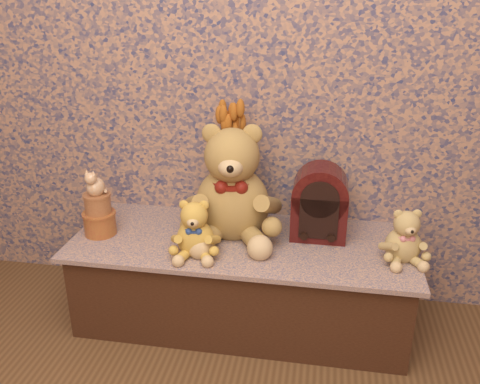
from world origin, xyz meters
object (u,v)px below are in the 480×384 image
object	(u,v)px
teddy_small	(405,233)
cat_figurine	(95,181)
biscuit_tin_lower	(100,223)
teddy_medium	(195,225)
ceramic_vase	(232,199)
teddy_large	(232,176)
cathedral_radio	(320,202)

from	to	relation	value
teddy_small	cat_figurine	size ratio (longest dim) A/B	1.91
biscuit_tin_lower	cat_figurine	world-z (taller)	cat_figurine
teddy_medium	ceramic_vase	bearing A→B (deg)	67.41
teddy_large	biscuit_tin_lower	distance (m)	0.61
cat_figurine	teddy_large	bearing A→B (deg)	18.19
teddy_large	biscuit_tin_lower	size ratio (longest dim) A/B	3.88
teddy_large	cat_figurine	xyz separation A→B (m)	(-0.57, -0.11, -0.02)
teddy_medium	cat_figurine	xyz separation A→B (m)	(-0.45, 0.10, 0.12)
teddy_small	ceramic_vase	bearing A→B (deg)	150.27
teddy_medium	ceramic_vase	distance (m)	0.34
teddy_large	cat_figurine	distance (m)	0.58
teddy_large	teddy_small	distance (m)	0.73
teddy_medium	ceramic_vase	xyz separation A→B (m)	(0.09, 0.33, -0.02)
biscuit_tin_lower	cat_figurine	distance (m)	0.20
cathedral_radio	cat_figurine	size ratio (longest dim) A/B	2.64
ceramic_vase	biscuit_tin_lower	bearing A→B (deg)	-156.72
biscuit_tin_lower	teddy_small	bearing A→B (deg)	-0.20
cathedral_radio	cat_figurine	xyz separation A→B (m)	(-0.93, -0.14, 0.09)
teddy_small	cat_figurine	world-z (taller)	cat_figurine
cathedral_radio	biscuit_tin_lower	bearing A→B (deg)	-171.52
teddy_small	ceramic_vase	distance (m)	0.77
biscuit_tin_lower	teddy_medium	bearing A→B (deg)	-12.12
teddy_small	teddy_large	bearing A→B (deg)	158.86
cathedral_radio	cat_figurine	world-z (taller)	cathedral_radio
teddy_large	biscuit_tin_lower	xyz separation A→B (m)	(-0.57, -0.11, -0.21)
cathedral_radio	ceramic_vase	bearing A→B (deg)	167.04
cathedral_radio	cat_figurine	bearing A→B (deg)	-171.52
teddy_large	teddy_medium	bearing A→B (deg)	-126.06
ceramic_vase	biscuit_tin_lower	xyz separation A→B (m)	(-0.54, -0.23, -0.06)
teddy_medium	cat_figurine	size ratio (longest dim) A/B	2.07
cat_figurine	ceramic_vase	bearing A→B (deg)	30.34
ceramic_vase	biscuit_tin_lower	world-z (taller)	ceramic_vase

